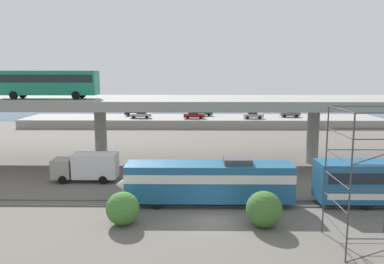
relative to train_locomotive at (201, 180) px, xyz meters
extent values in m
plane|color=#605B54|center=(0.88, -4.00, -2.19)|extent=(260.00, 260.00, 0.00)
cube|color=#59544C|center=(0.88, -0.74, -2.13)|extent=(110.00, 0.12, 0.12)
cube|color=#59544C|center=(0.88, 0.74, -2.13)|extent=(110.00, 0.12, 0.12)
cube|color=#1E5984|center=(0.72, 0.00, -0.11)|extent=(14.53, 3.00, 3.20)
cube|color=silver|center=(0.72, 0.00, 0.46)|extent=(14.53, 3.04, 0.77)
cone|color=silver|center=(-6.54, 0.00, -0.43)|extent=(1.98, 2.85, 2.85)
cube|color=black|center=(-5.06, 0.00, 0.78)|extent=(1.98, 2.70, 1.02)
cube|color=#3F3F42|center=(3.20, 0.00, 1.74)|extent=(2.40, 1.80, 0.50)
cylinder|color=black|center=(-3.82, -1.35, -1.71)|extent=(0.96, 0.18, 0.96)
cylinder|color=black|center=(-3.82, 1.35, -1.71)|extent=(0.96, 0.18, 0.96)
cylinder|color=black|center=(5.27, -1.35, -1.71)|extent=(0.96, 0.18, 0.96)
cylinder|color=black|center=(5.27, 1.35, -1.71)|extent=(0.96, 0.18, 0.96)
cylinder|color=black|center=(14.15, -1.35, -1.73)|extent=(0.92, 0.18, 0.92)
cylinder|color=black|center=(14.15, 1.35, -1.73)|extent=(0.92, 0.18, 0.92)
cube|color=gray|center=(0.88, 16.00, 5.53)|extent=(96.00, 12.74, 1.17)
cylinder|color=gray|center=(-12.72, 16.00, 1.38)|extent=(1.50, 1.50, 7.14)
cylinder|color=gray|center=(14.48, 16.00, 1.38)|extent=(1.50, 1.50, 7.14)
cube|color=#197A56|center=(-18.46, 14.17, 8.07)|extent=(12.00, 2.55, 2.90)
cube|color=black|center=(-18.46, 14.17, 8.59)|extent=(11.52, 2.59, 0.93)
cube|color=black|center=(-12.51, 14.17, 8.41)|extent=(0.08, 2.30, 1.74)
cylinder|color=black|center=(-14.74, 15.38, 6.62)|extent=(1.00, 0.26, 1.00)
cylinder|color=black|center=(-14.74, 12.96, 6.62)|extent=(1.00, 0.26, 1.00)
cylinder|color=black|center=(-22.18, 15.38, 6.62)|extent=(1.00, 0.26, 1.00)
cylinder|color=black|center=(-22.18, 12.96, 6.62)|extent=(1.00, 0.26, 1.00)
cube|color=#9E998C|center=(-14.65, 7.09, -0.75)|extent=(2.00, 2.30, 2.00)
cube|color=silver|center=(-11.15, 7.09, -0.45)|extent=(4.60, 2.30, 2.60)
cylinder|color=black|center=(-14.36, 6.00, -1.75)|extent=(0.88, 0.28, 0.88)
cylinder|color=black|center=(-14.36, 8.18, -1.75)|extent=(0.88, 0.28, 0.88)
cylinder|color=black|center=(-10.14, 6.00, -1.75)|extent=(0.88, 0.28, 0.88)
cylinder|color=black|center=(-10.14, 8.18, -1.75)|extent=(0.88, 0.28, 0.88)
cylinder|color=#38383D|center=(8.80, -6.01, 2.44)|extent=(0.10, 0.10, 9.26)
cylinder|color=#38383D|center=(8.80, -10.49, 2.44)|extent=(0.10, 0.10, 9.26)
cylinder|color=#38383D|center=(11.05, -6.01, -0.65)|extent=(4.49, 0.07, 0.07)
cylinder|color=#38383D|center=(11.05, -10.49, -0.65)|extent=(4.49, 0.07, 0.07)
cylinder|color=#38383D|center=(8.80, -8.25, -0.65)|extent=(0.07, 4.49, 0.07)
cylinder|color=#38383D|center=(11.05, -6.01, 0.90)|extent=(4.49, 0.07, 0.07)
cylinder|color=#38383D|center=(8.80, -8.25, 0.90)|extent=(0.07, 4.49, 0.07)
cylinder|color=#38383D|center=(11.05, -6.01, 2.44)|extent=(4.49, 0.07, 0.07)
cylinder|color=#38383D|center=(8.80, -8.25, 2.44)|extent=(0.07, 4.49, 0.07)
cylinder|color=#38383D|center=(11.05, -6.01, 3.98)|extent=(4.49, 0.07, 0.07)
cylinder|color=#38383D|center=(8.80, -8.25, 3.98)|extent=(0.07, 4.49, 0.07)
cylinder|color=#38383D|center=(11.05, -6.01, 5.53)|extent=(4.49, 0.07, 0.07)
cylinder|color=#38383D|center=(8.80, -8.25, 5.53)|extent=(0.07, 4.49, 0.07)
cylinder|color=#38383D|center=(11.05, -6.01, 7.07)|extent=(4.49, 0.07, 0.07)
cylinder|color=#38383D|center=(8.80, -8.25, 7.07)|extent=(0.07, 4.49, 0.07)
cylinder|color=#38383D|center=(11.05, -10.49, -1.42)|extent=(4.51, 0.07, 1.61)
cube|color=gray|center=(0.88, 51.00, -1.33)|extent=(76.48, 12.22, 1.73)
cube|color=#9E998C|center=(-12.29, 48.65, 0.21)|extent=(4.44, 1.75, 0.70)
cube|color=#1E232B|center=(-12.06, 48.65, 0.80)|extent=(1.95, 1.54, 0.48)
cylinder|color=black|center=(-13.66, 47.82, -0.14)|extent=(0.64, 0.20, 0.64)
cylinder|color=black|center=(-13.66, 49.48, -0.14)|extent=(0.64, 0.20, 0.64)
cylinder|color=black|center=(-10.91, 47.82, -0.14)|extent=(0.64, 0.20, 0.64)
cylinder|color=black|center=(-10.91, 49.48, -0.14)|extent=(0.64, 0.20, 0.64)
cube|color=#9E998C|center=(11.55, 48.12, 0.21)|extent=(4.12, 1.71, 0.70)
cube|color=#1E232B|center=(11.34, 48.12, 0.80)|extent=(1.81, 1.50, 0.48)
cylinder|color=black|center=(12.82, 48.93, -0.14)|extent=(0.64, 0.20, 0.64)
cylinder|color=black|center=(12.82, 47.31, -0.14)|extent=(0.64, 0.20, 0.64)
cylinder|color=black|center=(10.27, 48.93, -0.14)|extent=(0.64, 0.20, 0.64)
cylinder|color=black|center=(10.27, 47.31, -0.14)|extent=(0.64, 0.20, 0.64)
cube|color=#0C4C26|center=(1.04, 53.21, 0.21)|extent=(4.33, 1.73, 0.70)
cube|color=#1E232B|center=(0.82, 53.21, 0.80)|extent=(1.90, 1.52, 0.48)
cylinder|color=black|center=(2.38, 54.03, -0.14)|extent=(0.64, 0.20, 0.64)
cylinder|color=black|center=(2.38, 52.39, -0.14)|extent=(0.64, 0.20, 0.64)
cylinder|color=black|center=(-0.30, 54.03, -0.14)|extent=(0.64, 0.20, 0.64)
cylinder|color=black|center=(-0.30, 52.39, -0.14)|extent=(0.64, 0.20, 0.64)
cube|color=navy|center=(-14.09, 52.85, 0.21)|extent=(4.52, 1.71, 0.70)
cube|color=#1E232B|center=(-14.32, 52.85, 0.80)|extent=(1.99, 1.51, 0.48)
cylinder|color=black|center=(-12.69, 53.67, -0.14)|extent=(0.64, 0.20, 0.64)
cylinder|color=black|center=(-12.69, 52.04, -0.14)|extent=(0.64, 0.20, 0.64)
cylinder|color=black|center=(-15.50, 53.67, -0.14)|extent=(0.64, 0.20, 0.64)
cylinder|color=black|center=(-15.50, 52.04, -0.14)|extent=(0.64, 0.20, 0.64)
cube|color=#515459|center=(19.99, 51.23, 0.21)|extent=(4.13, 1.76, 0.70)
cube|color=#1E232B|center=(20.19, 51.23, 0.80)|extent=(1.82, 1.55, 0.48)
cylinder|color=black|center=(18.71, 50.39, -0.14)|extent=(0.64, 0.20, 0.64)
cylinder|color=black|center=(18.71, 52.07, -0.14)|extent=(0.64, 0.20, 0.64)
cylinder|color=black|center=(21.27, 50.39, -0.14)|extent=(0.64, 0.20, 0.64)
cylinder|color=black|center=(21.27, 52.07, -0.14)|extent=(0.64, 0.20, 0.64)
cube|color=maroon|center=(-0.90, 48.06, 0.21)|extent=(4.42, 1.81, 0.70)
cube|color=#1E232B|center=(-1.12, 48.06, 0.80)|extent=(1.95, 1.60, 0.48)
cylinder|color=black|center=(0.47, 48.92, -0.14)|extent=(0.64, 0.20, 0.64)
cylinder|color=black|center=(0.47, 47.20, -0.14)|extent=(0.64, 0.20, 0.64)
cylinder|color=black|center=(-2.27, 48.92, -0.14)|extent=(0.64, 0.20, 0.64)
cylinder|color=black|center=(-2.27, 47.20, -0.14)|extent=(0.64, 0.20, 0.64)
cube|color=#2D5170|center=(0.88, 74.00, -2.19)|extent=(140.00, 36.00, 0.01)
sphere|color=#407630|center=(-6.03, -4.69, -0.91)|extent=(2.57, 2.57, 2.57)
sphere|color=#3A682D|center=(4.71, -4.97, -0.82)|extent=(2.75, 2.75, 2.75)
camera|label=1|loc=(-0.40, -32.92, 9.49)|focal=36.22mm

